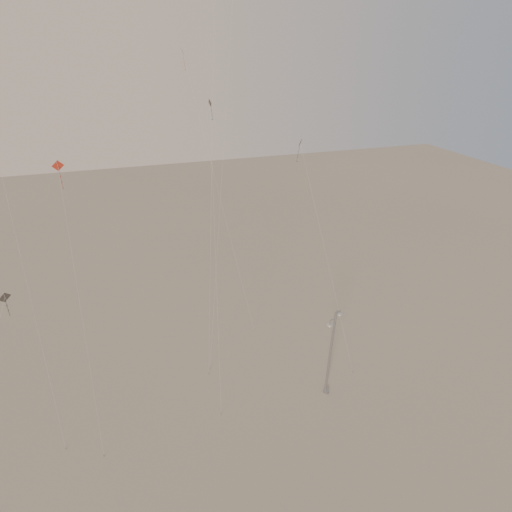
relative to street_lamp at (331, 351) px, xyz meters
name	(u,v)px	position (x,y,z in m)	size (l,w,h in m)	color
ground	(252,425)	(-6.91, -1.21, -4.43)	(160.00, 160.00, 0.00)	gray
street_lamp	(331,351)	(0.00, 0.00, 0.00)	(1.51, 0.91, 8.30)	#96999E
kite_1	(213,183)	(-6.80, 9.54, 11.50)	(3.11, 12.68, 22.00)	#36322D
kite_3	(69,234)	(-17.46, 4.92, 10.48)	(0.78, 7.21, 19.38)	#A02617
kite_4	(313,199)	(1.31, 7.68, 9.85)	(2.84, 8.56, 18.99)	#36322D
kite_5	(200,119)	(-5.93, 18.78, 15.08)	(3.60, 12.31, 25.77)	#AB361C
kite_7	(213,68)	(-5.73, 12.42, 19.84)	(4.67, 9.92, 32.19)	#A02617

